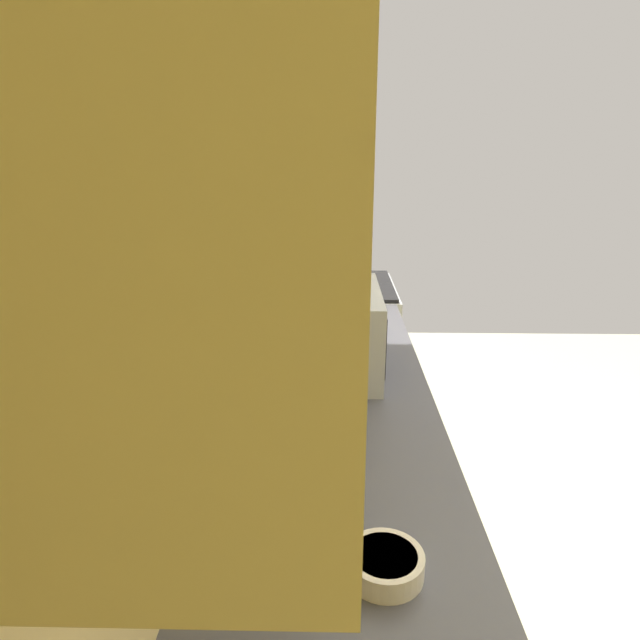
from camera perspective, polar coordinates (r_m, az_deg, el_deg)
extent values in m
cube|color=#ECCA7A|center=(1.78, -10.56, 7.13)|extent=(4.04, 0.12, 2.77)
cube|color=#CFBE69|center=(1.79, 1.51, -27.29)|extent=(2.97, 0.63, 0.88)
cube|color=#4C4C54|center=(1.51, 1.66, -15.23)|extent=(3.00, 0.66, 0.02)
cube|color=#332819|center=(1.98, 11.52, -22.55)|extent=(0.01, 0.01, 0.81)
cube|color=#332819|center=(2.31, 9.67, -15.70)|extent=(0.01, 0.01, 0.81)
cube|color=#332819|center=(2.67, 8.39, -10.62)|extent=(0.01, 0.01, 0.81)
cube|color=#CFBC6C|center=(1.27, -5.72, 23.77)|extent=(2.13, 0.31, 0.68)
cube|color=#B7BABF|center=(3.36, 1.79, -3.94)|extent=(0.72, 0.68, 0.90)
cube|color=black|center=(3.40, 7.60, -4.66)|extent=(0.56, 0.01, 0.49)
cube|color=black|center=(3.21, 1.87, 3.67)|extent=(0.68, 0.64, 0.02)
cube|color=#B7BABF|center=(3.21, -3.83, 5.07)|extent=(0.68, 0.04, 0.18)
cylinder|color=#38383D|center=(3.06, 4.18, 3.17)|extent=(0.11, 0.11, 0.01)
cylinder|color=#38383D|center=(3.37, 3.92, 4.58)|extent=(0.11, 0.11, 0.01)
cylinder|color=#38383D|center=(3.06, -0.38, 3.21)|extent=(0.11, 0.11, 0.01)
cylinder|color=#38383D|center=(3.37, -0.23, 4.61)|extent=(0.11, 0.11, 0.01)
cube|color=#B7BABF|center=(2.02, 1.02, -1.01)|extent=(0.52, 0.37, 0.31)
cube|color=black|center=(1.98, 6.42, -1.49)|extent=(0.33, 0.01, 0.22)
cube|color=#2D2D33|center=(2.22, 5.87, 0.71)|extent=(0.09, 0.01, 0.22)
cylinder|color=silver|center=(1.19, 6.78, -24.04)|extent=(0.16, 0.16, 0.05)
cylinder|color=#FBD5CB|center=(1.18, 6.80, -23.61)|extent=(0.13, 0.13, 0.02)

